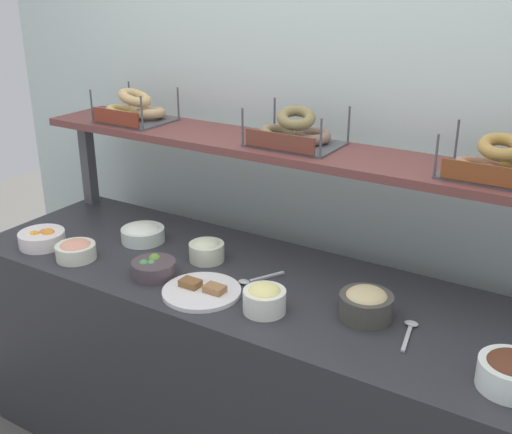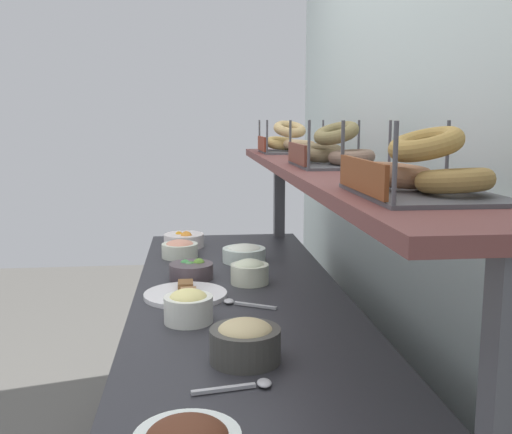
{
  "view_description": "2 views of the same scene",
  "coord_description": "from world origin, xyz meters",
  "px_view_note": "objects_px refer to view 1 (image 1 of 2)",
  "views": [
    {
      "loc": [
        1.06,
        -1.69,
        1.88
      ],
      "look_at": [
        0.0,
        0.03,
        1.08
      ],
      "focal_mm": 43.8,
      "sensor_mm": 36.0,
      "label": 1
    },
    {
      "loc": [
        1.79,
        -0.15,
        1.42
      ],
      "look_at": [
        -0.11,
        0.05,
        1.11
      ],
      "focal_mm": 41.54,
      "sensor_mm": 36.0,
      "label": 2
    }
  ],
  "objects_px": {
    "bowl_chocolate_spread": "(511,372)",
    "bowl_fruit_salad": "(42,238)",
    "bowl_hummus": "(366,303)",
    "bowl_egg_salad": "(264,298)",
    "serving_spoon_by_edge": "(255,280)",
    "bagel_basket_sesame": "(135,110)",
    "serving_plate_white": "(202,291)",
    "bowl_lox_spread": "(76,250)",
    "serving_spoon_near_plate": "(409,330)",
    "bagel_basket_poppy": "(295,133)",
    "bagel_basket_everything": "(498,164)",
    "bowl_potato_salad": "(207,250)",
    "bowl_cream_cheese": "(143,233)",
    "bowl_veggie_mix": "(154,268)"
  },
  "relations": [
    {
      "from": "bowl_egg_salad",
      "to": "bowl_potato_salad",
      "type": "bearing_deg",
      "value": 151.02
    },
    {
      "from": "bowl_hummus",
      "to": "bagel_basket_sesame",
      "type": "height_order",
      "value": "bagel_basket_sesame"
    },
    {
      "from": "bowl_egg_salad",
      "to": "bagel_basket_sesame",
      "type": "relative_size",
      "value": 0.49
    },
    {
      "from": "bowl_veggie_mix",
      "to": "bowl_chocolate_spread",
      "type": "bearing_deg",
      "value": -0.31
    },
    {
      "from": "bowl_potato_salad",
      "to": "serving_plate_white",
      "type": "height_order",
      "value": "bowl_potato_salad"
    },
    {
      "from": "bowl_veggie_mix",
      "to": "bowl_egg_salad",
      "type": "bearing_deg",
      "value": -1.03
    },
    {
      "from": "bowl_hummus",
      "to": "serving_spoon_near_plate",
      "type": "xyz_separation_m",
      "value": [
        0.15,
        -0.01,
        -0.04
      ]
    },
    {
      "from": "bowl_chocolate_spread",
      "to": "bagel_basket_everything",
      "type": "relative_size",
      "value": 0.52
    },
    {
      "from": "bowl_fruit_salad",
      "to": "serving_plate_white",
      "type": "relative_size",
      "value": 0.67
    },
    {
      "from": "bowl_hummus",
      "to": "serving_plate_white",
      "type": "xyz_separation_m",
      "value": [
        -0.54,
        -0.15,
        -0.04
      ]
    },
    {
      "from": "bagel_basket_poppy",
      "to": "serving_plate_white",
      "type": "bearing_deg",
      "value": -102.12
    },
    {
      "from": "bowl_potato_salad",
      "to": "bagel_basket_sesame",
      "type": "xyz_separation_m",
      "value": [
        -0.52,
        0.22,
        0.44
      ]
    },
    {
      "from": "bowl_potato_salad",
      "to": "bagel_basket_sesame",
      "type": "bearing_deg",
      "value": 156.88
    },
    {
      "from": "serving_spoon_by_edge",
      "to": "bagel_basket_sesame",
      "type": "relative_size",
      "value": 0.55
    },
    {
      "from": "bowl_fruit_salad",
      "to": "bagel_basket_poppy",
      "type": "xyz_separation_m",
      "value": [
        0.88,
        0.48,
        0.44
      ]
    },
    {
      "from": "bowl_cream_cheese",
      "to": "bowl_hummus",
      "type": "xyz_separation_m",
      "value": [
        1.0,
        -0.09,
        0.02
      ]
    },
    {
      "from": "bowl_hummus",
      "to": "bowl_veggie_mix",
      "type": "bearing_deg",
      "value": -170.52
    },
    {
      "from": "bagel_basket_sesame",
      "to": "serving_spoon_near_plate",
      "type": "bearing_deg",
      "value": -12.92
    },
    {
      "from": "bowl_chocolate_spread",
      "to": "bowl_veggie_mix",
      "type": "distance_m",
      "value": 1.23
    },
    {
      "from": "bowl_chocolate_spread",
      "to": "bowl_potato_salad",
      "type": "bearing_deg",
      "value": 169.52
    },
    {
      "from": "bowl_cream_cheese",
      "to": "bagel_basket_everything",
      "type": "relative_size",
      "value": 0.52
    },
    {
      "from": "bowl_potato_salad",
      "to": "serving_spoon_by_edge",
      "type": "xyz_separation_m",
      "value": [
        0.25,
        -0.05,
        -0.04
      ]
    },
    {
      "from": "bowl_hummus",
      "to": "bowl_egg_salad",
      "type": "bearing_deg",
      "value": -155.06
    },
    {
      "from": "bowl_fruit_salad",
      "to": "bowl_potato_salad",
      "type": "relative_size",
      "value": 1.35
    },
    {
      "from": "bowl_egg_salad",
      "to": "bowl_lox_spread",
      "type": "bearing_deg",
      "value": -177.19
    },
    {
      "from": "bowl_chocolate_spread",
      "to": "bagel_basket_poppy",
      "type": "bearing_deg",
      "value": 153.48
    },
    {
      "from": "bowl_potato_salad",
      "to": "serving_spoon_near_plate",
      "type": "xyz_separation_m",
      "value": [
        0.82,
        -0.09,
        -0.04
      ]
    },
    {
      "from": "bowl_lox_spread",
      "to": "bagel_basket_sesame",
      "type": "bearing_deg",
      "value": 100.21
    },
    {
      "from": "serving_spoon_by_edge",
      "to": "serving_plate_white",
      "type": "bearing_deg",
      "value": -122.21
    },
    {
      "from": "bowl_hummus",
      "to": "bagel_basket_everything",
      "type": "distance_m",
      "value": 0.59
    },
    {
      "from": "bagel_basket_everything",
      "to": "bowl_veggie_mix",
      "type": "bearing_deg",
      "value": -157.28
    },
    {
      "from": "bowl_cream_cheese",
      "to": "bowl_chocolate_spread",
      "type": "bearing_deg",
      "value": -8.52
    },
    {
      "from": "bowl_veggie_mix",
      "to": "bagel_basket_everything",
      "type": "relative_size",
      "value": 0.47
    },
    {
      "from": "bowl_veggie_mix",
      "to": "serving_spoon_near_plate",
      "type": "distance_m",
      "value": 0.92
    },
    {
      "from": "serving_spoon_near_plate",
      "to": "serving_spoon_by_edge",
      "type": "xyz_separation_m",
      "value": [
        -0.58,
        0.03,
        0.0
      ]
    },
    {
      "from": "bagel_basket_poppy",
      "to": "bowl_lox_spread",
      "type": "bearing_deg",
      "value": -143.84
    },
    {
      "from": "bowl_fruit_salad",
      "to": "bowl_hummus",
      "type": "xyz_separation_m",
      "value": [
        1.31,
        0.16,
        0.02
      ]
    },
    {
      "from": "bowl_hummus",
      "to": "bowl_veggie_mix",
      "type": "height_order",
      "value": "bowl_hummus"
    },
    {
      "from": "bowl_lox_spread",
      "to": "bowl_chocolate_spread",
      "type": "bearing_deg",
      "value": 1.53
    },
    {
      "from": "bowl_hummus",
      "to": "serving_spoon_by_edge",
      "type": "distance_m",
      "value": 0.43
    },
    {
      "from": "bowl_chocolate_spread",
      "to": "bowl_fruit_salad",
      "type": "bearing_deg",
      "value": -179.15
    },
    {
      "from": "serving_spoon_near_plate",
      "to": "bowl_lox_spread",
      "type": "bearing_deg",
      "value": -172.5
    },
    {
      "from": "bowl_fruit_salad",
      "to": "serving_spoon_near_plate",
      "type": "xyz_separation_m",
      "value": [
        1.46,
        0.15,
        -0.03
      ]
    },
    {
      "from": "bowl_egg_salad",
      "to": "bagel_basket_poppy",
      "type": "xyz_separation_m",
      "value": [
        -0.14,
        0.45,
        0.43
      ]
    },
    {
      "from": "bowl_fruit_salad",
      "to": "bowl_potato_salad",
      "type": "distance_m",
      "value": 0.68
    },
    {
      "from": "bowl_egg_salad",
      "to": "bowl_potato_salad",
      "type": "height_order",
      "value": "bowl_egg_salad"
    },
    {
      "from": "serving_spoon_by_edge",
      "to": "bowl_chocolate_spread",
      "type": "bearing_deg",
      "value": -10.05
    },
    {
      "from": "bowl_chocolate_spread",
      "to": "serving_spoon_near_plate",
      "type": "distance_m",
      "value": 0.34
    },
    {
      "from": "bowl_potato_salad",
      "to": "bowl_chocolate_spread",
      "type": "bearing_deg",
      "value": -10.48
    },
    {
      "from": "bowl_lox_spread",
      "to": "bagel_basket_sesame",
      "type": "height_order",
      "value": "bagel_basket_sesame"
    }
  ]
}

